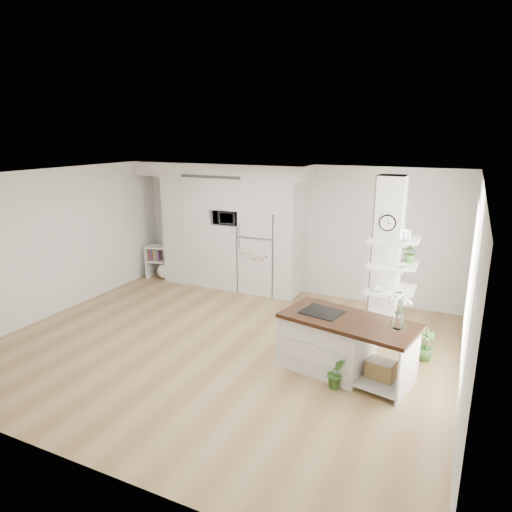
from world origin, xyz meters
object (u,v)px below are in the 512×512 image
at_px(kitchen_island, 334,341).
at_px(floor_plant_a, 337,373).
at_px(bookshelf, 163,265).
at_px(refrigerator, 261,252).

xyz_separation_m(kitchen_island, floor_plant_a, (0.17, -0.48, -0.21)).
bearing_deg(bookshelf, refrigerator, -5.47).
xyz_separation_m(kitchen_island, bookshelf, (-4.81, 2.48, -0.10)).
xyz_separation_m(refrigerator, floor_plant_a, (2.54, -3.14, -0.65)).
bearing_deg(floor_plant_a, bookshelf, 149.27).
bearing_deg(bookshelf, floor_plant_a, -40.37).
xyz_separation_m(refrigerator, bookshelf, (-2.44, -0.18, -0.54)).
bearing_deg(floor_plant_a, kitchen_island, 110.13).
xyz_separation_m(refrigerator, kitchen_island, (2.36, -2.66, -0.44)).
bearing_deg(refrigerator, floor_plant_a, -51.06).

